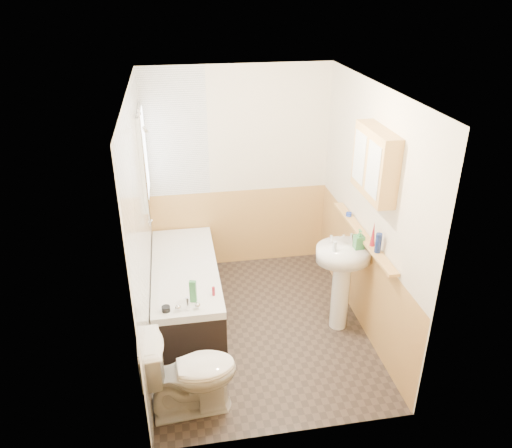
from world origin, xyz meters
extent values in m
plane|color=#2F2621|center=(0.00, 0.00, 0.00)|extent=(2.80, 2.80, 0.00)
plane|color=white|center=(0.00, 0.00, 2.50)|extent=(2.80, 2.80, 0.00)
cube|color=#F0E3C6|center=(0.00, 1.41, 1.25)|extent=(2.20, 0.02, 2.50)
cube|color=#F0E3C6|center=(0.00, -1.41, 1.25)|extent=(2.20, 0.02, 2.50)
cube|color=#F0E3C6|center=(-1.11, 0.00, 1.25)|extent=(0.02, 2.80, 2.50)
cube|color=#F0E3C6|center=(1.11, 0.00, 1.25)|extent=(0.02, 2.80, 2.50)
cube|color=tan|center=(1.09, 0.00, 0.50)|extent=(0.01, 2.80, 1.00)
cube|color=tan|center=(0.00, -1.39, 0.50)|extent=(2.20, 0.01, 1.00)
cube|color=tan|center=(0.00, 1.39, 0.50)|extent=(2.20, 0.01, 1.00)
cube|color=white|center=(-1.09, 0.00, 1.25)|extent=(0.01, 2.80, 2.50)
cube|color=white|center=(-0.73, 1.39, 1.75)|extent=(0.75, 0.01, 1.50)
cube|color=white|center=(-1.07, 0.95, 1.65)|extent=(0.03, 0.79, 0.99)
cube|color=white|center=(-1.05, 0.95, 1.65)|extent=(0.01, 0.70, 0.90)
cube|color=white|center=(-1.05, 0.95, 1.65)|extent=(0.01, 0.04, 0.90)
cube|color=black|center=(-0.73, 0.47, 0.23)|extent=(0.70, 1.79, 0.46)
cube|color=white|center=(-0.73, 0.47, 0.50)|extent=(0.70, 1.79, 0.08)
cube|color=white|center=(-0.73, 0.47, 0.49)|extent=(0.56, 1.65, 0.04)
cylinder|color=silver|center=(-0.73, -0.33, 0.61)|extent=(0.04, 0.04, 0.14)
sphere|color=silver|center=(-0.82, -0.33, 0.58)|extent=(0.06, 0.06, 0.06)
sphere|color=silver|center=(-0.64, -0.33, 0.58)|extent=(0.06, 0.06, 0.06)
cylinder|color=silver|center=(-1.05, 0.61, 1.61)|extent=(0.02, 0.02, 1.24)
cylinder|color=silver|center=(-1.05, 0.61, 1.05)|extent=(0.05, 0.05, 0.02)
cylinder|color=silver|center=(-1.05, 0.61, 2.18)|extent=(0.05, 0.05, 0.02)
cylinder|color=silver|center=(-1.00, 0.61, 2.03)|extent=(0.07, 0.08, 0.09)
imported|color=white|center=(-0.76, -1.00, 0.39)|extent=(0.83, 0.50, 0.79)
cylinder|color=white|center=(0.84, -0.12, 0.39)|extent=(0.18, 0.18, 0.78)
ellipsoid|color=white|center=(0.84, -0.12, 0.88)|extent=(0.56, 0.45, 0.15)
cylinder|color=silver|center=(0.73, -0.01, 1.00)|extent=(0.03, 0.03, 0.08)
cylinder|color=silver|center=(0.95, -0.01, 1.00)|extent=(0.03, 0.03, 0.08)
cylinder|color=silver|center=(0.84, -0.03, 1.03)|extent=(0.02, 0.11, 0.09)
cube|color=tan|center=(1.04, -0.06, 1.04)|extent=(0.10, 1.53, 0.03)
cube|color=tan|center=(1.02, -0.23, 1.86)|extent=(0.17, 0.69, 0.62)
cube|color=silver|center=(0.93, -0.40, 1.86)|extent=(0.01, 0.27, 0.47)
cube|color=silver|center=(0.93, -0.06, 1.86)|extent=(0.01, 0.27, 0.47)
cylinder|color=navy|center=(1.04, -0.44, 1.16)|extent=(0.07, 0.07, 0.19)
cone|color=maroon|center=(1.04, -0.31, 1.18)|extent=(0.06, 0.06, 0.25)
cylinder|color=#19339E|center=(1.04, 0.35, 1.08)|extent=(0.07, 0.07, 0.04)
imported|color=#388447|center=(0.96, -0.17, 1.00)|extent=(0.10, 0.21, 0.09)
cylinder|color=silver|center=(0.72, -0.18, 1.01)|extent=(0.04, 0.04, 0.11)
cube|color=#388447|center=(-0.67, -0.20, 0.66)|extent=(0.07, 0.06, 0.23)
cylinder|color=black|center=(-0.93, -0.31, 0.57)|extent=(0.10, 0.10, 0.05)
cylinder|color=maroon|center=(-0.47, -0.13, 0.59)|extent=(0.03, 0.03, 0.09)
camera|label=1|loc=(-0.75, -4.21, 3.35)|focal=35.00mm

